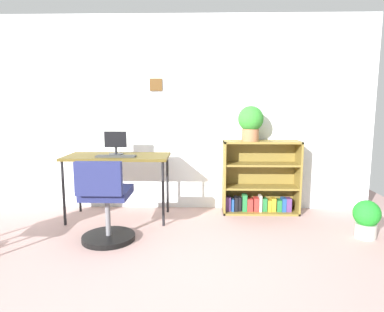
{
  "coord_description": "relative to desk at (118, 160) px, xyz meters",
  "views": [
    {
      "loc": [
        0.44,
        -2.17,
        1.33
      ],
      "look_at": [
        0.36,
        1.12,
        0.83
      ],
      "focal_mm": 31.67,
      "sensor_mm": 36.0,
      "label": 1
    }
  ],
  "objects": [
    {
      "name": "keyboard",
      "position": [
        0.02,
        -0.13,
        0.07
      ],
      "size": [
        0.44,
        0.12,
        0.02
      ],
      "primitive_type": "cube",
      "color": "#343532",
      "rests_on": "desk"
    },
    {
      "name": "desk",
      "position": [
        0.0,
        0.0,
        0.0
      ],
      "size": [
        1.18,
        0.57,
        0.75
      ],
      "color": "brown",
      "rests_on": "ground_plane"
    },
    {
      "name": "wall_back",
      "position": [
        0.52,
        0.49,
        0.52
      ],
      "size": [
        5.2,
        0.12,
        2.42
      ],
      "color": "white",
      "rests_on": "ground_plane"
    },
    {
      "name": "office_chair",
      "position": [
        0.05,
        -0.71,
        -0.33
      ],
      "size": [
        0.52,
        0.55,
        0.83
      ],
      "color": "black",
      "rests_on": "ground_plane"
    },
    {
      "name": "bookshelf_low",
      "position": [
        1.7,
        0.3,
        -0.31
      ],
      "size": [
        0.93,
        0.3,
        0.9
      ],
      "color": "olive",
      "rests_on": "ground_plane"
    },
    {
      "name": "potted_plant_floor",
      "position": [
        2.63,
        -0.52,
        -0.49
      ],
      "size": [
        0.26,
        0.26,
        0.38
      ],
      "color": "#B7B2A8",
      "rests_on": "ground_plane"
    },
    {
      "name": "monitor",
      "position": [
        -0.03,
        0.05,
        0.19
      ],
      "size": [
        0.26,
        0.17,
        0.27
      ],
      "color": "#262628",
      "rests_on": "desk"
    },
    {
      "name": "ground_plane",
      "position": [
        0.52,
        -1.66,
        -0.69
      ],
      "size": [
        6.24,
        6.24,
        0.0
      ],
      "primitive_type": "plane",
      "color": "tan"
    },
    {
      "name": "potted_plant_on_shelf",
      "position": [
        1.56,
        0.24,
        0.44
      ],
      "size": [
        0.3,
        0.3,
        0.42
      ],
      "color": "#9E6642",
      "rests_on": "bookshelf_low"
    }
  ]
}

